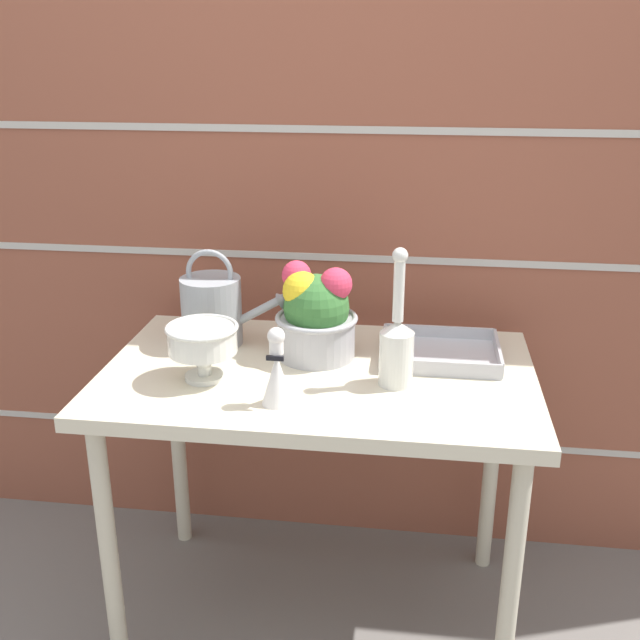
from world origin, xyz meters
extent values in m
plane|color=slate|center=(0.00, 0.00, 0.00)|extent=(12.00, 12.00, 0.00)
cube|color=brown|center=(0.00, 0.43, 1.10)|extent=(3.60, 0.08, 2.20)
cube|color=#B7B2A8|center=(0.00, 0.39, 0.34)|extent=(3.53, 0.00, 0.02)
cube|color=#B7B2A8|center=(0.00, 0.39, 0.92)|extent=(3.53, 0.00, 0.02)
cube|color=#B7B2A8|center=(0.00, 0.39, 1.28)|extent=(3.53, 0.00, 0.02)
cube|color=beige|center=(0.00, 0.00, 0.72)|extent=(1.07, 0.66, 0.04)
cylinder|color=beige|center=(-0.47, -0.27, 0.35)|extent=(0.04, 0.04, 0.70)
cylinder|color=beige|center=(0.47, -0.27, 0.35)|extent=(0.04, 0.04, 0.70)
cylinder|color=beige|center=(-0.47, 0.27, 0.35)|extent=(0.04, 0.04, 0.70)
cylinder|color=beige|center=(0.47, 0.27, 0.35)|extent=(0.04, 0.04, 0.70)
cylinder|color=#93999E|center=(-0.31, 0.14, 0.83)|extent=(0.16, 0.16, 0.18)
cylinder|color=#93999E|center=(-0.17, 0.14, 0.84)|extent=(0.14, 0.02, 0.09)
cone|color=#93999E|center=(-0.11, 0.14, 0.87)|extent=(0.05, 0.05, 0.06)
torus|color=#93999E|center=(-0.31, 0.14, 0.94)|extent=(0.13, 0.01, 0.13)
cylinder|color=silver|center=(-0.26, -0.09, 0.75)|extent=(0.10, 0.10, 0.01)
cylinder|color=silver|center=(-0.26, -0.09, 0.78)|extent=(0.03, 0.03, 0.06)
sphere|color=silver|center=(-0.26, -0.09, 0.78)|extent=(0.04, 0.04, 0.04)
cylinder|color=silver|center=(-0.26, -0.09, 0.84)|extent=(0.16, 0.16, 0.06)
torus|color=silver|center=(-0.26, -0.09, 0.87)|extent=(0.17, 0.17, 0.01)
cylinder|color=#ADADB2|center=(-0.02, 0.09, 0.79)|extent=(0.20, 0.20, 0.10)
torus|color=#ADADB2|center=(-0.02, 0.09, 0.84)|extent=(0.21, 0.21, 0.01)
sphere|color=#387033|center=(-0.02, 0.09, 0.87)|extent=(0.17, 0.17, 0.17)
sphere|color=yellow|center=(-0.05, 0.08, 0.92)|extent=(0.10, 0.10, 0.10)
sphere|color=#E03856|center=(-0.07, 0.11, 0.95)|extent=(0.08, 0.08, 0.08)
sphere|color=#E03856|center=(0.03, 0.08, 0.94)|extent=(0.08, 0.08, 0.08)
cylinder|color=silver|center=(0.19, -0.06, 0.81)|extent=(0.08, 0.08, 0.13)
cone|color=silver|center=(0.19, -0.06, 0.89)|extent=(0.08, 0.08, 0.03)
cylinder|color=silver|center=(0.19, -0.06, 0.97)|extent=(0.03, 0.03, 0.14)
sphere|color=silver|center=(0.19, -0.06, 1.06)|extent=(0.04, 0.04, 0.04)
cone|color=white|center=(-0.07, -0.19, 0.80)|extent=(0.07, 0.07, 0.12)
cylinder|color=white|center=(-0.07, -0.19, 0.88)|extent=(0.03, 0.03, 0.04)
sphere|color=white|center=(-0.07, -0.19, 0.90)|extent=(0.04, 0.04, 0.04)
cube|color=black|center=(-0.07, -0.21, 0.86)|extent=(0.04, 0.01, 0.01)
cube|color=#B7B7BC|center=(0.30, 0.12, 0.74)|extent=(0.29, 0.24, 0.01)
cube|color=#B7B7BC|center=(0.30, 0.00, 0.76)|extent=(0.29, 0.01, 0.04)
cube|color=#B7B7BC|center=(0.30, 0.24, 0.76)|extent=(0.29, 0.01, 0.04)
cube|color=#B7B7BC|center=(0.15, 0.12, 0.76)|extent=(0.01, 0.24, 0.04)
cube|color=#B7B7BC|center=(0.45, 0.12, 0.76)|extent=(0.01, 0.24, 0.04)
camera|label=1|loc=(0.23, -1.68, 1.50)|focal=42.00mm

